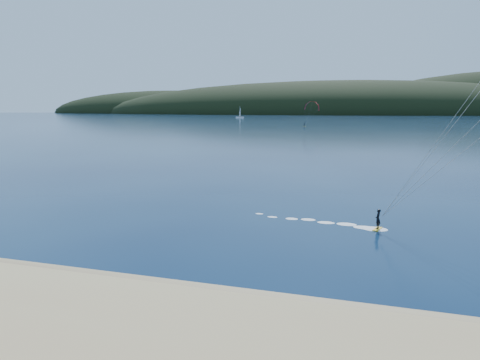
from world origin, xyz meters
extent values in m
plane|color=#071836|center=(0.00, 0.00, 0.00)|extent=(1800.00, 1800.00, 0.00)
cube|color=#997E59|center=(0.00, 4.50, 0.05)|extent=(220.00, 2.50, 0.10)
ellipsoid|color=black|center=(-50.00, 720.00, 0.00)|extent=(840.00, 280.00, 110.00)
ellipsoid|color=black|center=(-380.00, 780.00, 0.00)|extent=(520.00, 220.00, 90.00)
cube|color=yellow|center=(11.00, 19.35, 0.04)|extent=(0.77, 1.32, 0.07)
imported|color=black|center=(11.00, 19.35, 0.85)|extent=(0.53, 0.65, 1.55)
cylinder|color=gray|center=(16.48, 16.79, 8.07)|extent=(0.02, 0.02, 17.96)
cube|color=yellow|center=(-21.64, 209.26, 0.06)|extent=(1.35, 1.52, 0.09)
imported|color=black|center=(-21.64, 209.26, 1.04)|extent=(1.14, 1.17, 1.90)
cylinder|color=gray|center=(-19.24, 205.85, 5.31)|extent=(0.02, 0.02, 10.82)
cube|color=white|center=(-113.27, 398.69, 0.50)|extent=(8.26, 3.86, 1.39)
cylinder|color=white|center=(-113.27, 398.69, 5.95)|extent=(0.20, 0.20, 10.92)
cube|color=white|center=(-113.22, 400.08, 5.95)|extent=(0.49, 2.55, 7.94)
cube|color=white|center=(-113.22, 397.10, 3.97)|extent=(0.39, 1.97, 4.96)
camera|label=1|loc=(9.89, -14.15, 9.24)|focal=31.85mm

